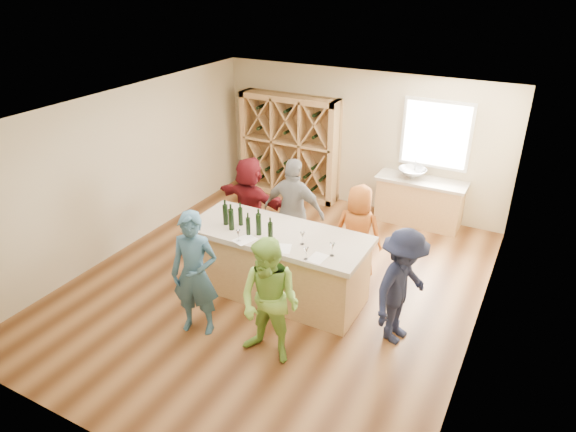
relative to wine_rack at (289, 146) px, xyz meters
The scene contains 35 objects.
floor 3.78m from the wine_rack, 65.36° to the right, with size 6.00×7.00×0.10m, color brown.
ceiling 4.00m from the wine_rack, 65.36° to the right, with size 6.00×7.00×0.10m, color white.
wall_back 1.56m from the wine_rack, 10.57° to the left, with size 6.00×0.10×2.80m, color #C6B690.
wall_front 6.99m from the wine_rack, 77.60° to the right, with size 6.00×0.10×2.80m, color #C6B690.
wall_left 3.63m from the wine_rack, 115.36° to the right, with size 0.10×7.00×2.80m, color #C6B690.
wall_right 5.61m from the wine_rack, 35.70° to the right, with size 0.10×7.00×2.80m, color #C6B690.
window_frame 3.08m from the wine_rack, ahead, with size 1.30×0.06×1.30m, color white.
window_pane 3.07m from the wine_rack, ahead, with size 1.18×0.01×1.18m, color white.
wine_rack is the anchor object (origin of this frame).
back_counter_base 2.98m from the wine_rack, ahead, with size 1.60×0.58×0.86m, color tan.
back_counter_top 2.91m from the wine_rack, ahead, with size 1.70×0.62×0.06m, color #BDB09B.
sink 2.70m from the wine_rack, ahead, with size 0.54×0.54×0.19m, color silver.
faucet 2.70m from the wine_rack, ahead, with size 0.02×0.02×0.30m, color silver.
tasting_counter_base 3.90m from the wine_rack, 64.66° to the right, with size 2.60×1.00×1.00m, color tan.
tasting_counter_top 3.86m from the wine_rack, 64.66° to the right, with size 2.72×1.12×0.08m, color #BDB09B.
wine_bottle_a 3.73m from the wine_rack, 77.04° to the right, with size 0.08×0.08×0.32m, color black.
wine_bottle_b 3.87m from the wine_rack, 74.90° to the right, with size 0.08×0.08×0.33m, color black.
wine_bottle_c 3.70m from the wine_rack, 73.55° to the right, with size 0.07×0.07×0.28m, color black.
wine_bottle_d 3.97m from the wine_rack, 70.74° to the right, with size 0.07×0.07×0.27m, color black.
wine_bottle_e 3.95m from the wine_rack, 68.56° to the right, with size 0.08×0.08×0.33m, color black.
wine_glass_a 4.19m from the wine_rack, 72.05° to the right, with size 0.06×0.06×0.17m, color white.
wine_glass_b 4.38m from the wine_rack, 65.11° to the right, with size 0.07×0.07×0.18m, color white.
wine_glass_c 4.63m from the wine_rack, 59.35° to the right, with size 0.07×0.07×0.18m, color white.
wine_glass_d 4.22m from the wine_rack, 59.67° to the right, with size 0.07×0.07×0.19m, color white.
wine_glass_e 4.56m from the wine_rack, 54.89° to the right, with size 0.08×0.08×0.20m, color white.
tasting_menu_a 4.14m from the wine_rack, 70.98° to the right, with size 0.23×0.31×0.00m, color white.
tasting_menu_b 4.34m from the wine_rack, 63.19° to the right, with size 0.20×0.28×0.00m, color white.
tasting_menu_c 4.61m from the wine_rack, 57.38° to the right, with size 0.21×0.28×0.00m, color white.
person_near_left 4.88m from the wine_rack, 77.09° to the right, with size 0.66×0.48×1.80m, color #335972.
person_near_right 5.29m from the wine_rack, 64.75° to the right, with size 0.83×0.46×1.72m, color #8CC64C.
person_server 5.12m from the wine_rack, 45.42° to the right, with size 1.07×0.50×1.66m, color #191E38.
person_far_mid 2.84m from the wine_rack, 60.60° to the right, with size 1.08×0.55×1.84m, color slate.
person_far_right 3.51m from the wine_rack, 44.05° to the right, with size 0.78×0.51×1.59m, color #994C19.
person_far_left 2.42m from the wine_rack, 78.77° to the right, with size 1.56×0.56×1.68m, color #590F14.
wine_bottle_f 4.15m from the wine_rack, 65.81° to the right, with size 0.07×0.07×0.30m, color black.
Camera 1 is at (3.41, -6.01, 4.63)m, focal length 32.00 mm.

